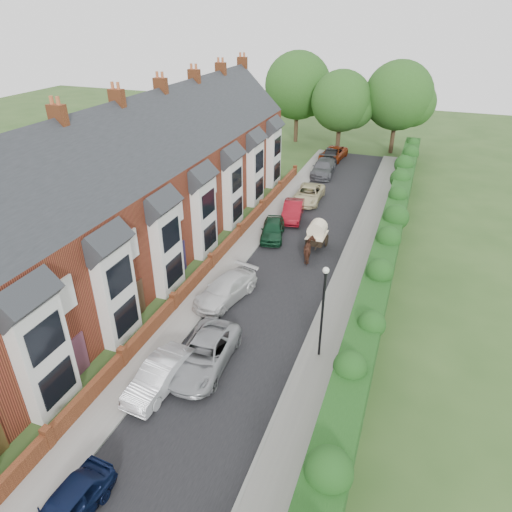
# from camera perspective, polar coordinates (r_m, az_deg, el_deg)

# --- Properties ---
(ground) EXTENTS (140.00, 140.00, 0.00)m
(ground) POSITION_cam_1_polar(r_m,az_deg,el_deg) (21.62, -3.97, -16.85)
(ground) COLOR #2D4C1E
(ground) RESTS_ON ground
(road) EXTENTS (6.00, 58.00, 0.02)m
(road) POSITION_cam_1_polar(r_m,az_deg,el_deg) (29.90, 3.69, -2.26)
(road) COLOR black
(road) RESTS_ON ground
(pavement_hedge_side) EXTENTS (2.20, 58.00, 0.12)m
(pavement_hedge_side) POSITION_cam_1_polar(r_m,az_deg,el_deg) (29.17, 11.43, -3.59)
(pavement_hedge_side) COLOR gray
(pavement_hedge_side) RESTS_ON ground
(pavement_house_side) EXTENTS (1.70, 58.00, 0.12)m
(pavement_house_side) POSITION_cam_1_polar(r_m,az_deg,el_deg) (31.01, -3.12, -0.90)
(pavement_house_side) COLOR gray
(pavement_house_side) RESTS_ON ground
(kerb_hedge_side) EXTENTS (0.18, 58.00, 0.13)m
(kerb_hedge_side) POSITION_cam_1_polar(r_m,az_deg,el_deg) (29.30, 9.41, -3.22)
(kerb_hedge_side) COLOR gray
(kerb_hedge_side) RESTS_ON ground
(kerb_house_side) EXTENTS (0.18, 58.00, 0.13)m
(kerb_house_side) POSITION_cam_1_polar(r_m,az_deg,el_deg) (30.73, -1.75, -1.15)
(kerb_house_side) COLOR gray
(kerb_house_side) RESTS_ON ground
(hedge) EXTENTS (2.10, 58.00, 2.85)m
(hedge) POSITION_cam_1_polar(r_m,az_deg,el_deg) (28.26, 15.30, -1.58)
(hedge) COLOR #153C13
(hedge) RESTS_ON ground
(terrace_row) EXTENTS (9.05, 40.50, 11.50)m
(terrace_row) POSITION_cam_1_polar(r_m,az_deg,el_deg) (31.32, -15.22, 7.35)
(terrace_row) COLOR maroon
(terrace_row) RESTS_ON ground
(garden_wall_row) EXTENTS (0.35, 40.35, 1.10)m
(garden_wall_row) POSITION_cam_1_polar(r_m,az_deg,el_deg) (30.40, -5.61, -0.80)
(garden_wall_row) COLOR brown
(garden_wall_row) RESTS_ON ground
(lamppost) EXTENTS (0.32, 0.32, 5.16)m
(lamppost) POSITION_cam_1_polar(r_m,az_deg,el_deg) (21.63, 8.40, -5.67)
(lamppost) COLOR black
(lamppost) RESTS_ON ground
(tree_far_left) EXTENTS (7.14, 6.80, 9.29)m
(tree_far_left) POSITION_cam_1_polar(r_m,az_deg,el_deg) (55.32, 10.99, 18.30)
(tree_far_left) COLOR #332316
(tree_far_left) RESTS_ON ground
(tree_far_right) EXTENTS (7.98, 7.60, 10.31)m
(tree_far_right) POSITION_cam_1_polar(r_m,az_deg,el_deg) (56.51, 17.78, 18.35)
(tree_far_right) COLOR #332316
(tree_far_right) RESTS_ON ground
(tree_far_back) EXTENTS (8.40, 8.00, 10.82)m
(tree_far_back) POSITION_cam_1_polar(r_m,az_deg,el_deg) (59.33, 5.66, 20.24)
(tree_far_back) COLOR #332316
(tree_far_back) RESTS_ON ground
(car_navy) EXTENTS (1.76, 3.86, 1.29)m
(car_navy) POSITION_cam_1_polar(r_m,az_deg,el_deg) (18.62, -22.64, -27.10)
(car_navy) COLOR black
(car_navy) RESTS_ON ground
(car_silver_a) EXTENTS (1.76, 4.23, 1.36)m
(car_silver_a) POSITION_cam_1_polar(r_m,az_deg,el_deg) (21.87, -12.00, -14.42)
(car_silver_a) COLOR silver
(car_silver_a) RESTS_ON ground
(car_silver_b) EXTENTS (2.60, 5.21, 1.42)m
(car_silver_b) POSITION_cam_1_polar(r_m,az_deg,el_deg) (22.59, -6.51, -12.09)
(car_silver_b) COLOR #96989D
(car_silver_b) RESTS_ON ground
(car_white) EXTENTS (2.99, 5.07, 1.38)m
(car_white) POSITION_cam_1_polar(r_m,az_deg,el_deg) (27.11, -3.82, -4.16)
(car_white) COLOR silver
(car_white) RESTS_ON ground
(car_green) EXTENTS (2.50, 4.31, 1.38)m
(car_green) POSITION_cam_1_polar(r_m,az_deg,el_deg) (34.26, 2.09, 3.37)
(car_green) COLOR #10351F
(car_green) RESTS_ON ground
(car_red) EXTENTS (2.18, 4.48, 1.41)m
(car_red) POSITION_cam_1_polar(r_m,az_deg,el_deg) (37.52, 4.62, 5.68)
(car_red) COLOR maroon
(car_red) RESTS_ON ground
(car_beige) EXTENTS (2.37, 4.92, 1.35)m
(car_beige) POSITION_cam_1_polar(r_m,az_deg,el_deg) (41.18, 6.59, 7.70)
(car_beige) COLOR beige
(car_beige) RESTS_ON ground
(car_grey) EXTENTS (2.45, 5.32, 1.51)m
(car_grey) POSITION_cam_1_polar(r_m,az_deg,el_deg) (48.22, 8.43, 10.87)
(car_grey) COLOR #4E4F54
(car_grey) RESTS_ON ground
(car_black) EXTENTS (2.22, 4.43, 1.45)m
(car_black) POSITION_cam_1_polar(r_m,az_deg,el_deg) (52.76, 9.30, 12.35)
(car_black) COLOR black
(car_black) RESTS_ON ground
(horse) EXTENTS (1.28, 2.00, 1.56)m
(horse) POSITION_cam_1_polar(r_m,az_deg,el_deg) (31.24, 6.73, 0.68)
(horse) COLOR #4A271B
(horse) RESTS_ON ground
(horse_cart) EXTENTS (1.34, 2.95, 2.13)m
(horse_cart) POSITION_cam_1_polar(r_m,az_deg,el_deg) (32.78, 7.64, 2.90)
(horse_cart) COLOR black
(horse_cart) RESTS_ON ground
(car_extra_far) EXTENTS (2.77, 5.17, 1.38)m
(car_extra_far) POSITION_cam_1_polar(r_m,az_deg,el_deg) (53.48, 9.61, 12.51)
(car_extra_far) COLOR maroon
(car_extra_far) RESTS_ON ground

